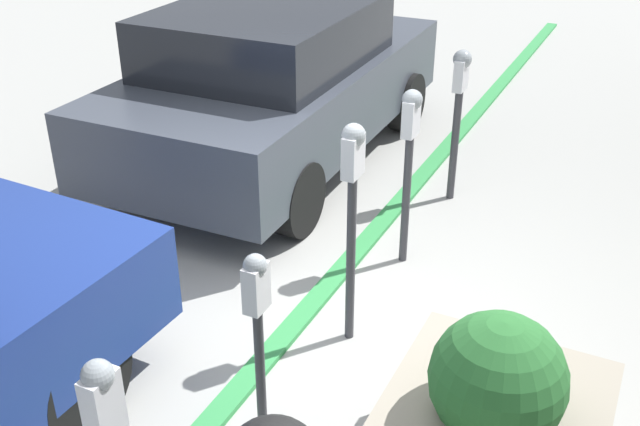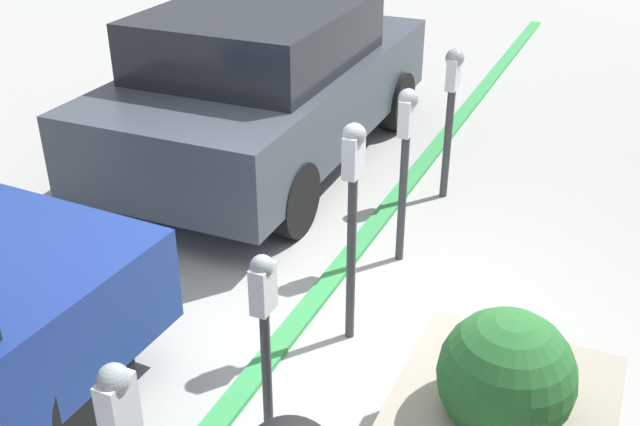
# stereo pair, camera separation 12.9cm
# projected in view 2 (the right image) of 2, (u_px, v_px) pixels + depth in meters

# --- Properties ---
(ground_plane) EXTENTS (40.00, 40.00, 0.00)m
(ground_plane) POSITION_uv_depth(u_px,v_px,m) (310.00, 324.00, 5.41)
(ground_plane) COLOR #999993
(curb_strip) EXTENTS (19.00, 0.16, 0.04)m
(curb_strip) POSITION_uv_depth(u_px,v_px,m) (300.00, 319.00, 5.43)
(curb_strip) COLOR #338C47
(curb_strip) RESTS_ON ground_plane
(parking_meter_second) EXTENTS (0.15, 0.12, 1.33)m
(parking_meter_second) POSITION_uv_depth(u_px,v_px,m) (264.00, 320.00, 3.88)
(parking_meter_second) COLOR #38383D
(parking_meter_second) RESTS_ON ground_plane
(parking_meter_middle) EXTENTS (0.18, 0.15, 1.60)m
(parking_meter_middle) POSITION_uv_depth(u_px,v_px,m) (353.00, 192.00, 4.75)
(parking_meter_middle) COLOR #38383D
(parking_meter_middle) RESTS_ON ground_plane
(parking_meter_fourth) EXTENTS (0.18, 0.16, 1.47)m
(parking_meter_fourth) POSITION_uv_depth(u_px,v_px,m) (406.00, 142.00, 5.71)
(parking_meter_fourth) COLOR #38383D
(parking_meter_fourth) RESTS_ON ground_plane
(parking_meter_farthest) EXTENTS (0.20, 0.17, 1.44)m
(parking_meter_farthest) POSITION_uv_depth(u_px,v_px,m) (452.00, 95.00, 6.73)
(parking_meter_farthest) COLOR #38383D
(parking_meter_farthest) RESTS_ON ground_plane
(parked_car_middle) EXTENTS (4.39, 2.08, 1.65)m
(parked_car_middle) POSITION_uv_depth(u_px,v_px,m) (267.00, 83.00, 7.56)
(parked_car_middle) COLOR #383D47
(parked_car_middle) RESTS_ON ground_plane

